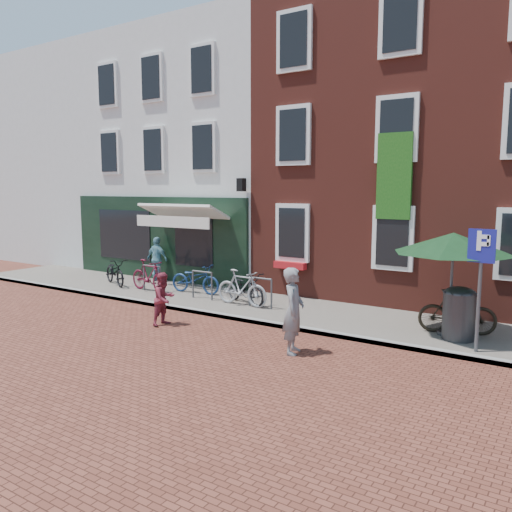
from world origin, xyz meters
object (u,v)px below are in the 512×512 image
Objects in this scene: parasol at (454,239)px; bicycle_1 at (149,276)px; litter_bin at (459,310)px; woman at (293,311)px; boy at (164,299)px; bicycle_2 at (195,279)px; bicycle_0 at (115,272)px; bicycle_3 at (242,288)px; bicycle_5 at (457,312)px; cafe_person at (157,259)px; bicycle_4 at (245,288)px; parking_sign at (481,269)px.

bicycle_1 is (-8.96, -0.13, -1.62)m from parasol.
woman is (-2.65, -2.45, 0.14)m from litter_bin.
boy is 0.76× the size of bicycle_2.
bicycle_3 is (5.25, -0.18, 0.05)m from bicycle_0.
bicycle_5 is at bearing -59.23° from woman.
cafe_person is 4.78m from bicycle_3.
bicycle_0 is at bearing 53.94° from woman.
parasol is 1.54× the size of bicycle_3.
boy is 0.79× the size of bicycle_5.
cafe_person reaches higher than bicycle_4.
bicycle_3 is at bearing -111.35° from bicycle_2.
bicycle_4 is at bearing 179.03° from parasol.
parking_sign is 0.96× the size of parasol.
bicycle_1 is at bearing 91.37° from bicycle_3.
boy is at bearing -122.71° from bicycle_1.
bicycle_4 is at bearing -105.14° from bicycle_2.
parking_sign is at bearing -52.61° from parasol.
litter_bin is at bearing -66.87° from boy.
cafe_person is 0.91× the size of bicycle_0.
bicycle_5 is at bearing 175.37° from cafe_person.
parking_sign is at bearing -70.75° from bicycle_0.
bicycle_3 is at bearing -147.52° from bicycle_4.
bicycle_1 is at bearing 53.66° from boy.
boy reaches higher than bicycle_5.
parasol is 1.96× the size of boy.
cafe_person is at bearing 44.30° from woman.
bicycle_0 is at bearing 91.87° from bicycle_1.
bicycle_4 is at bearing -9.65° from boy.
litter_bin is 0.72× the size of bicycle_2.
parking_sign is at bearing -78.34° from woman.
bicycle_5 is at bearing -97.91° from bicycle_2.
bicycle_2 is (-1.48, 2.96, -0.10)m from boy.
bicycle_4 is at bearing 176.53° from litter_bin.
bicycle_3 is (4.55, -1.46, -0.28)m from cafe_person.
cafe_person reaches higher than bicycle_2.
bicycle_1 is at bearing 126.94° from cafe_person.
bicycle_3 reaches higher than bicycle_0.
parking_sign is 1.39× the size of woman.
litter_bin is 0.48× the size of parasol.
boy is 6.76m from bicycle_5.
litter_bin is 0.70× the size of woman.
bicycle_2 is at bearing 176.74° from parasol.
bicycle_1 is 3.50m from bicycle_4.
parasol reaches higher than boy.
parasol is at bearing -59.50° from woman.
cafe_person is at bearing -4.62° from bicycle_0.
bicycle_0 and bicycle_2 have the same top height.
parasol reaches higher than litter_bin.
woman is 3.68m from boy.
bicycle_2 is (-8.27, 1.37, -1.21)m from parking_sign.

